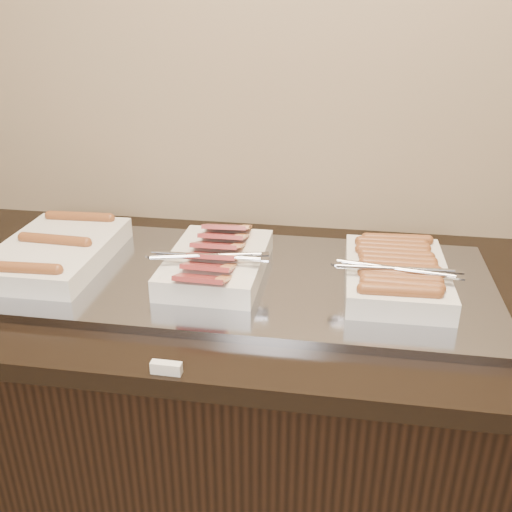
% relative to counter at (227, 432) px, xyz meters
% --- Properties ---
extents(counter, '(2.06, 0.76, 0.90)m').
position_rel_counter_xyz_m(counter, '(0.00, 0.00, 0.00)').
color(counter, black).
rests_on(counter, ground).
extents(warming_tray, '(1.20, 0.50, 0.02)m').
position_rel_counter_xyz_m(warming_tray, '(0.01, 0.00, 0.46)').
color(warming_tray, '#90929D').
rests_on(warming_tray, counter).
extents(dish_left, '(0.25, 0.37, 0.07)m').
position_rel_counter_xyz_m(dish_left, '(-0.41, 0.00, 0.49)').
color(dish_left, silver).
rests_on(dish_left, warming_tray).
extents(dish_center, '(0.27, 0.34, 0.09)m').
position_rel_counter_xyz_m(dish_center, '(-0.02, -0.01, 0.50)').
color(dish_center, silver).
rests_on(dish_center, warming_tray).
extents(dish_right, '(0.26, 0.33, 0.08)m').
position_rel_counter_xyz_m(dish_right, '(0.39, -0.00, 0.50)').
color(dish_right, silver).
rests_on(dish_right, warming_tray).
extents(label_holder, '(0.06, 0.02, 0.02)m').
position_rel_counter_xyz_m(label_holder, '(-0.02, -0.36, 0.46)').
color(label_holder, silver).
rests_on(label_holder, counter).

